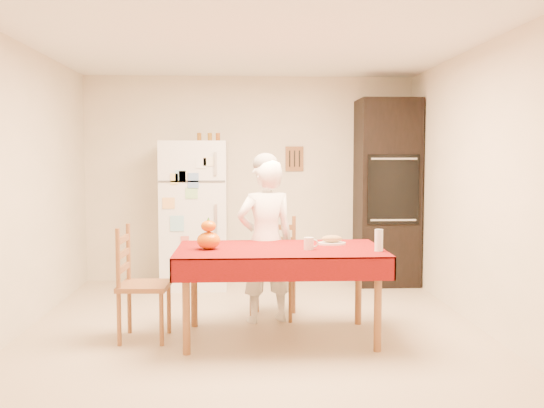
{
  "coord_description": "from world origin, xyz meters",
  "views": [
    {
      "loc": [
        -0.11,
        -5.2,
        1.5
      ],
      "look_at": [
        0.17,
        0.2,
        1.1
      ],
      "focal_mm": 40.0,
      "sensor_mm": 36.0,
      "label": 1
    }
  ],
  "objects": [
    {
      "name": "chair_far",
      "position": [
        0.2,
        0.51,
        0.51
      ],
      "size": [
        0.48,
        0.47,
        0.95
      ],
      "rotation": [
        0.0,
        0.0,
        -0.18
      ],
      "color": "brown",
      "rests_on": "floor"
    },
    {
      "name": "spice_jar_mid",
      "position": [
        -0.47,
        1.93,
        1.75
      ],
      "size": [
        0.05,
        0.05,
        0.1
      ],
      "primitive_type": "cylinder",
      "color": "#92611A",
      "rests_on": "refrigerator"
    },
    {
      "name": "bread_loaf",
      "position": [
        0.67,
        -0.05,
        0.81
      ],
      "size": [
        0.18,
        0.1,
        0.06
      ],
      "primitive_type": "ellipsoid",
      "color": "#A37B50",
      "rests_on": "bread_plate"
    },
    {
      "name": "spice_jar_left",
      "position": [
        -0.59,
        1.93,
        1.75
      ],
      "size": [
        0.05,
        0.05,
        0.1
      ],
      "primitive_type": "cylinder",
      "color": "brown",
      "rests_on": "refrigerator"
    },
    {
      "name": "seated_woman",
      "position": [
        0.11,
        0.29,
        0.75
      ],
      "size": [
        0.62,
        0.49,
        1.49
      ],
      "primitive_type": "imported",
      "rotation": [
        0.0,
        0.0,
        3.41
      ],
      "color": "white",
      "rests_on": "floor"
    },
    {
      "name": "refrigerator",
      "position": [
        -0.65,
        1.88,
        0.85
      ],
      "size": [
        0.75,
        0.74,
        1.7
      ],
      "color": "white",
      "rests_on": "floor"
    },
    {
      "name": "spice_jar_right",
      "position": [
        -0.38,
        1.93,
        1.75
      ],
      "size": [
        0.05,
        0.05,
        0.1
      ],
      "primitive_type": "cylinder",
      "color": "brown",
      "rests_on": "refrigerator"
    },
    {
      "name": "bread_plate",
      "position": [
        0.67,
        -0.05,
        0.77
      ],
      "size": [
        0.24,
        0.24,
        0.02
      ],
      "primitive_type": "cylinder",
      "color": "white",
      "rests_on": "dining_table"
    },
    {
      "name": "wine_glass",
      "position": [
        0.99,
        -0.44,
        0.85
      ],
      "size": [
        0.07,
        0.07,
        0.18
      ],
      "primitive_type": "cylinder",
      "color": "silver",
      "rests_on": "dining_table"
    },
    {
      "name": "chair_left",
      "position": [
        -0.98,
        -0.2,
        0.51
      ],
      "size": [
        0.42,
        0.44,
        0.95
      ],
      "rotation": [
        0.0,
        0.0,
        1.52
      ],
      "color": "brown",
      "rests_on": "floor"
    },
    {
      "name": "room_shell",
      "position": [
        0.0,
        0.0,
        1.62
      ],
      "size": [
        4.02,
        4.52,
        2.51
      ],
      "color": "beige",
      "rests_on": "ground"
    },
    {
      "name": "oven_cabinet",
      "position": [
        1.63,
        1.93,
        1.1
      ],
      "size": [
        0.7,
        0.62,
        2.2
      ],
      "color": "black",
      "rests_on": "floor"
    },
    {
      "name": "dining_table",
      "position": [
        0.21,
        -0.23,
        0.69
      ],
      "size": [
        1.7,
        1.0,
        0.76
      ],
      "color": "brown",
      "rests_on": "floor"
    },
    {
      "name": "pumpkin_upper",
      "position": [
        -0.38,
        -0.27,
        0.95
      ],
      "size": [
        0.12,
        0.12,
        0.09
      ],
      "primitive_type": "ellipsoid",
      "color": "#E53805",
      "rests_on": "pumpkin_lower"
    },
    {
      "name": "coffee_mug",
      "position": [
        0.44,
        -0.34,
        0.81
      ],
      "size": [
        0.08,
        0.08,
        0.1
      ],
      "primitive_type": "cylinder",
      "color": "silver",
      "rests_on": "dining_table"
    },
    {
      "name": "floor",
      "position": [
        0.0,
        0.0,
        0.0
      ],
      "size": [
        4.5,
        4.5,
        0.0
      ],
      "primitive_type": "plane",
      "color": "#CBB193",
      "rests_on": "ground"
    },
    {
      "name": "pumpkin_lower",
      "position": [
        -0.38,
        -0.27,
        0.83
      ],
      "size": [
        0.19,
        0.19,
        0.14
      ],
      "primitive_type": "ellipsoid",
      "color": "#EA3705",
      "rests_on": "dining_table"
    }
  ]
}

